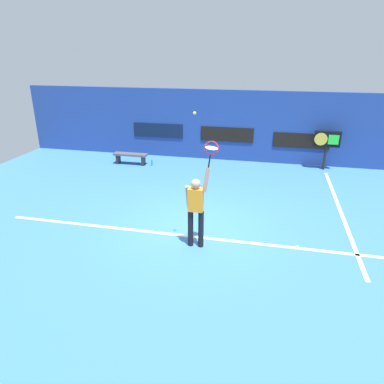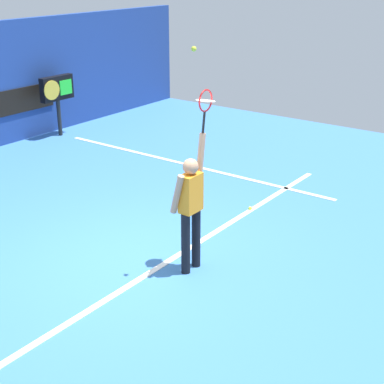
{
  "view_description": "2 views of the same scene",
  "coord_description": "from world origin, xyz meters",
  "px_view_note": "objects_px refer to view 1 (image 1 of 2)",
  "views": [
    {
      "loc": [
        1.81,
        -8.09,
        4.35
      ],
      "look_at": [
        0.02,
        -0.24,
        1.13
      ],
      "focal_mm": 33.11,
      "sensor_mm": 36.0,
      "label": 1
    },
    {
      "loc": [
        -5.8,
        -5.32,
        4.19
      ],
      "look_at": [
        0.55,
        -0.65,
        1.06
      ],
      "focal_mm": 54.81,
      "sensor_mm": 36.0,
      "label": 2
    }
  ],
  "objects_px": {
    "scoreboard_clock": "(327,140)",
    "tennis_racket": "(211,149)",
    "court_bench": "(130,156)",
    "water_bottle": "(152,163)",
    "spare_ball": "(297,247)",
    "tennis_ball": "(195,113)",
    "tennis_player": "(196,207)"
  },
  "relations": [
    {
      "from": "scoreboard_clock",
      "to": "tennis_racket",
      "type": "bearing_deg",
      "value": -115.85
    },
    {
      "from": "court_bench",
      "to": "water_bottle",
      "type": "bearing_deg",
      "value": 0.0
    },
    {
      "from": "water_bottle",
      "to": "court_bench",
      "type": "bearing_deg",
      "value": -180.0
    },
    {
      "from": "water_bottle",
      "to": "spare_ball",
      "type": "xyz_separation_m",
      "value": [
        5.45,
        -5.41,
        -0.09
      ]
    },
    {
      "from": "water_bottle",
      "to": "tennis_racket",
      "type": "bearing_deg",
      "value": -59.66
    },
    {
      "from": "court_bench",
      "to": "spare_ball",
      "type": "height_order",
      "value": "court_bench"
    },
    {
      "from": "tennis_ball",
      "to": "tennis_player",
      "type": "bearing_deg",
      "value": 73.15
    },
    {
      "from": "tennis_ball",
      "to": "spare_ball",
      "type": "bearing_deg",
      "value": 11.5
    },
    {
      "from": "scoreboard_clock",
      "to": "water_bottle",
      "type": "xyz_separation_m",
      "value": [
        -6.74,
        -1.02,
        -1.04
      ]
    },
    {
      "from": "tennis_ball",
      "to": "scoreboard_clock",
      "type": "distance_m",
      "value": 8.08
    },
    {
      "from": "court_bench",
      "to": "tennis_ball",
      "type": "bearing_deg",
      "value": -56.01
    },
    {
      "from": "tennis_ball",
      "to": "water_bottle",
      "type": "distance_m",
      "value": 7.31
    },
    {
      "from": "tennis_racket",
      "to": "tennis_ball",
      "type": "bearing_deg",
      "value": -169.77
    },
    {
      "from": "tennis_player",
      "to": "spare_ball",
      "type": "distance_m",
      "value": 2.6
    },
    {
      "from": "tennis_racket",
      "to": "tennis_ball",
      "type": "relative_size",
      "value": 9.12
    },
    {
      "from": "tennis_player",
      "to": "water_bottle",
      "type": "xyz_separation_m",
      "value": [
        -3.08,
        5.83,
        -0.89
      ]
    },
    {
      "from": "scoreboard_clock",
      "to": "court_bench",
      "type": "relative_size",
      "value": 1.08
    },
    {
      "from": "tennis_ball",
      "to": "spare_ball",
      "type": "distance_m",
      "value": 3.96
    },
    {
      "from": "tennis_ball",
      "to": "court_bench",
      "type": "xyz_separation_m",
      "value": [
        -3.98,
        5.9,
        -2.82
      ]
    },
    {
      "from": "tennis_player",
      "to": "tennis_ball",
      "type": "height_order",
      "value": "tennis_ball"
    },
    {
      "from": "court_bench",
      "to": "water_bottle",
      "type": "distance_m",
      "value": 0.94
    },
    {
      "from": "tennis_ball",
      "to": "scoreboard_clock",
      "type": "bearing_deg",
      "value": 62.02
    },
    {
      "from": "tennis_player",
      "to": "scoreboard_clock",
      "type": "xyz_separation_m",
      "value": [
        3.65,
        6.85,
        0.15
      ]
    },
    {
      "from": "scoreboard_clock",
      "to": "spare_ball",
      "type": "xyz_separation_m",
      "value": [
        -1.29,
        -6.43,
        -1.13
      ]
    },
    {
      "from": "water_bottle",
      "to": "spare_ball",
      "type": "distance_m",
      "value": 7.68
    },
    {
      "from": "tennis_racket",
      "to": "scoreboard_clock",
      "type": "distance_m",
      "value": 7.72
    },
    {
      "from": "tennis_racket",
      "to": "water_bottle",
      "type": "bearing_deg",
      "value": 120.34
    },
    {
      "from": "tennis_racket",
      "to": "spare_ball",
      "type": "distance_m",
      "value": 3.14
    },
    {
      "from": "tennis_racket",
      "to": "scoreboard_clock",
      "type": "height_order",
      "value": "tennis_racket"
    },
    {
      "from": "tennis_ball",
      "to": "water_bottle",
      "type": "relative_size",
      "value": 0.28
    },
    {
      "from": "tennis_racket",
      "to": "spare_ball",
      "type": "bearing_deg",
      "value": 11.73
    },
    {
      "from": "tennis_ball",
      "to": "scoreboard_clock",
      "type": "height_order",
      "value": "tennis_ball"
    }
  ]
}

